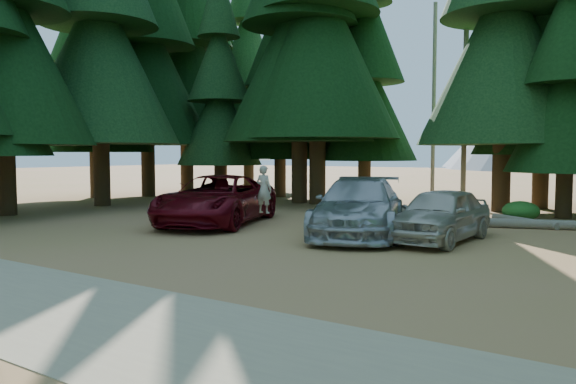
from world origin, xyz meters
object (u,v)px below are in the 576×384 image
Objects in this scene: log_left at (388,209)px; log_right at (525,224)px; silver_minivan_right at (440,215)px; red_pickup at (217,200)px; log_mid at (524,221)px; frisbee_player at (264,189)px; silver_minivan_center at (359,207)px.

log_right is at bearing -36.01° from log_left.
red_pickup is at bearing -173.29° from silver_minivan_right.
silver_minivan_right is 1.48× the size of log_mid.
frisbee_player reaches higher than log_left.
silver_minivan_center is 6.61m from log_mid.
silver_minivan_center is at bearing -86.36° from log_mid.
silver_minivan_center is 6.66m from log_left.
log_mid is (5.46, -0.88, -0.04)m from log_left.
log_mid is at bearing -145.05° from frisbee_player.
silver_minivan_center reaches higher than silver_minivan_right.
log_right is at bearing 73.53° from silver_minivan_right.
red_pickup is at bearing 163.61° from silver_minivan_center.
silver_minivan_center is at bearing 176.09° from frisbee_player.
log_right is (7.54, 4.26, -1.11)m from frisbee_player.
frisbee_player reaches higher than silver_minivan_right.
red_pickup is 10.41m from log_right.
red_pickup is 7.59m from log_left.
frisbee_player is at bearing -176.73° from silver_minivan_right.
log_left is at bearing 127.34° from silver_minivan_right.
silver_minivan_center is 2.42m from silver_minivan_right.
frisbee_player is at bearing -107.03° from log_mid.
silver_minivan_center is at bearing -148.98° from log_right.
log_mid is (7.32, 5.29, -1.14)m from frisbee_player.
silver_minivan_center is at bearing -91.35° from log_left.
silver_minivan_center reaches higher than log_mid.
log_left is 5.53m from log_mid.
log_mid is at bearing 13.65° from red_pickup.
frisbee_player is at bearing -124.16° from log_left.
red_pickup is 7.81m from silver_minivan_right.
silver_minivan_center is 1.34× the size of silver_minivan_right.
silver_minivan_right is at bearing -72.68° from log_left.
silver_minivan_right is at bearing -66.09° from log_mid.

